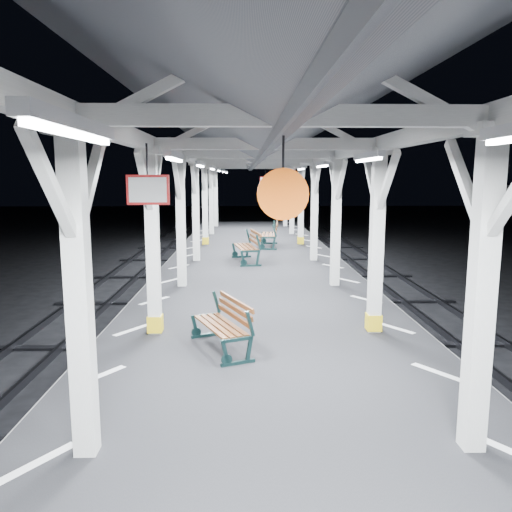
{
  "coord_description": "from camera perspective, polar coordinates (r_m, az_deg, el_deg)",
  "views": [
    {
      "loc": [
        -0.37,
        -6.81,
        3.81
      ],
      "look_at": [
        -0.13,
        3.37,
        2.2
      ],
      "focal_mm": 35.0,
      "sensor_mm": 36.0,
      "label": 1
    }
  ],
  "objects": [
    {
      "name": "bench_mid",
      "position": [
        8.28,
        -3.51,
        -7.66
      ],
      "size": [
        1.11,
        1.62,
        0.83
      ],
      "rotation": [
        0.0,
        0.0,
        0.41
      ],
      "color": "#132E2E",
      "rests_on": "platform"
    },
    {
      "name": "bench_far",
      "position": [
        16.67,
        -0.81,
        1.19
      ],
      "size": [
        1.01,
        1.99,
        1.03
      ],
      "rotation": [
        0.0,
        0.0,
        0.17
      ],
      "color": "#132E2E",
      "rests_on": "platform"
    },
    {
      "name": "hazard_stripes_right",
      "position": [
        7.89,
        20.21,
        -12.43
      ],
      "size": [
        1.0,
        48.0,
        0.01
      ],
      "primitive_type": "cube",
      "color": "silver",
      "rests_on": "platform"
    },
    {
      "name": "canopy",
      "position": [
        6.84,
        1.84,
        15.32
      ],
      "size": [
        5.4,
        49.0,
        4.65
      ],
      "color": "silver",
      "rests_on": "platform"
    },
    {
      "name": "bench_extra",
      "position": [
        20.29,
        1.78,
        2.57
      ],
      "size": [
        0.84,
        1.92,
        1.02
      ],
      "rotation": [
        0.0,
        0.0,
        -0.08
      ],
      "color": "#132E2E",
      "rests_on": "platform"
    },
    {
      "name": "platform",
      "position": [
        7.58,
        1.67,
        -16.91
      ],
      "size": [
        6.0,
        50.0,
        1.0
      ],
      "primitive_type": "cube",
      "color": "black",
      "rests_on": "ground"
    },
    {
      "name": "ground",
      "position": [
        7.81,
        1.65,
        -20.21
      ],
      "size": [
        120.0,
        120.0,
        0.0
      ],
      "primitive_type": "plane",
      "color": "black",
      "rests_on": "ground"
    },
    {
      "name": "hazard_stripes_left",
      "position": [
        7.65,
        -17.46,
        -12.96
      ],
      "size": [
        1.0,
        48.0,
        0.01
      ],
      "primitive_type": "cube",
      "color": "silver",
      "rests_on": "platform"
    }
  ]
}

